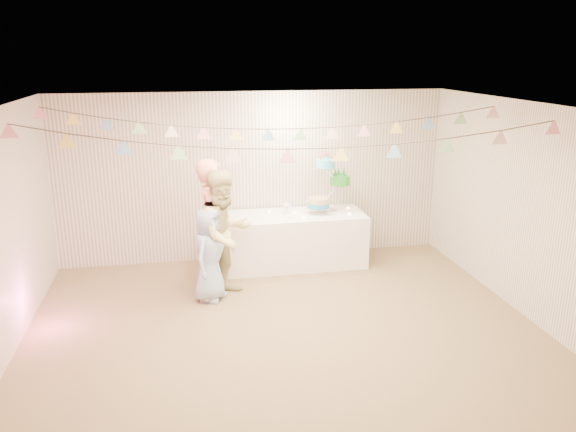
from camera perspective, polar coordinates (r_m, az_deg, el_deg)
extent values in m
plane|color=brown|center=(6.81, -0.39, -11.32)|extent=(6.00, 6.00, 0.00)
plane|color=silver|center=(6.05, -0.43, 11.04)|extent=(6.00, 6.00, 0.00)
plane|color=silver|center=(8.70, -3.42, 3.98)|extent=(6.00, 6.00, 0.00)
plane|color=silver|center=(4.05, 6.19, -11.09)|extent=(6.00, 6.00, 0.00)
plane|color=silver|center=(7.44, 22.95, 0.55)|extent=(5.00, 5.00, 0.00)
cube|color=white|center=(8.58, 0.58, -2.39)|extent=(2.14, 0.86, 0.80)
cylinder|color=white|center=(8.34, -3.09, -0.40)|extent=(0.38, 0.38, 0.02)
imported|color=#F69280|center=(7.70, -7.56, -0.85)|extent=(0.57, 0.74, 1.80)
imported|color=#CEC17F|center=(7.40, -6.44, -1.87)|extent=(1.06, 1.01, 1.72)
imported|color=#99B5D9|center=(7.38, -7.94, -3.87)|extent=(0.67, 0.73, 1.26)
cylinder|color=#FFD88C|center=(8.20, -4.69, -0.30)|extent=(0.04, 0.04, 0.03)
cylinder|color=#FFD88C|center=(8.57, -1.95, 0.48)|extent=(0.04, 0.04, 0.03)
cylinder|color=#FFD88C|center=(8.27, 1.57, -0.10)|extent=(0.04, 0.04, 0.03)
cylinder|color=#FFD88C|center=(8.74, 2.55, 0.79)|extent=(0.04, 0.04, 0.03)
cylinder|color=#FFD88C|center=(8.49, 6.26, 0.23)|extent=(0.04, 0.04, 0.03)
cylinder|color=#FFD88C|center=(8.82, 6.13, 0.85)|extent=(0.04, 0.04, 0.03)
cylinder|color=#FFD88C|center=(8.52, 0.69, 0.39)|extent=(0.04, 0.04, 0.03)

